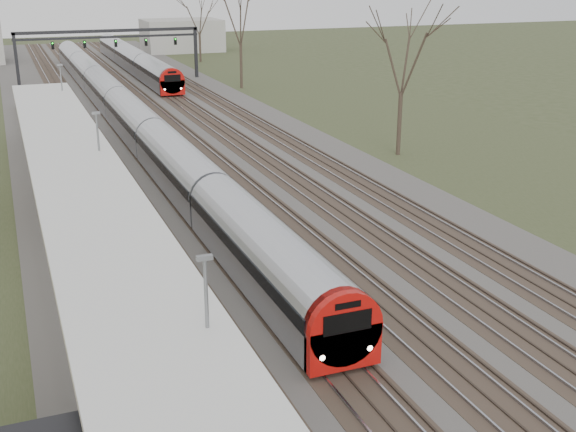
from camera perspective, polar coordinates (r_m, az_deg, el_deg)
name	(u,v)px	position (r m, az deg, el deg)	size (l,w,h in m)	color
track_bed	(168,133)	(59.47, -9.43, 6.47)	(24.00, 160.00, 0.22)	#474442
platform	(71,203)	(41.28, -16.78, 1.00)	(3.50, 69.00, 1.00)	#9E9B93
canopy	(74,162)	(36.03, -16.59, 4.14)	(4.10, 50.00, 3.11)	slate
signal_gantry	(109,40)	(88.02, -13.96, 13.37)	(21.00, 0.59, 6.08)	black
tree_east_far	(403,52)	(51.16, 9.08, 12.70)	(5.00, 5.00, 10.30)	#2D231C
train_near	(120,105)	(64.93, -13.15, 8.55)	(2.62, 90.21, 3.05)	#A5A8AF
train_far	(134,60)	(97.90, -12.10, 11.99)	(2.62, 45.21, 3.05)	#A5A8AF
passenger	(185,401)	(19.70, -8.14, -14.25)	(0.68, 0.45, 1.86)	#2C4A57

